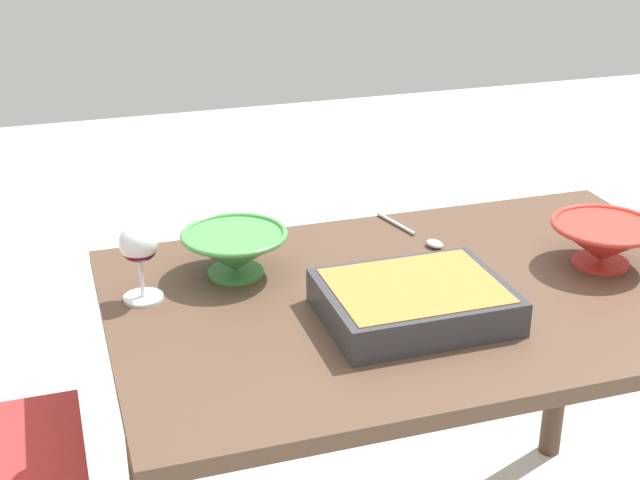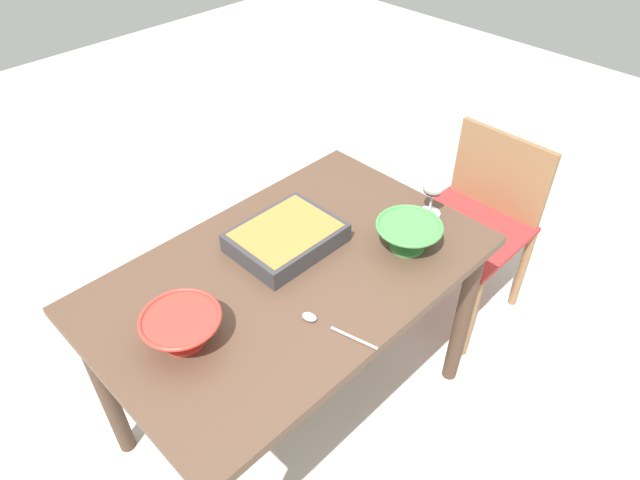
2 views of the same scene
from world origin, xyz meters
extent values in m
plane|color=beige|center=(0.00, 0.00, 0.00)|extent=(8.00, 8.00, 0.00)
cube|color=brown|center=(0.00, 0.00, 0.72)|extent=(1.21, 0.77, 0.03)
cylinder|color=#493427|center=(0.55, -0.32, 0.35)|extent=(0.06, 0.06, 0.70)
cylinder|color=#493427|center=(-0.55, 0.32, 0.35)|extent=(0.06, 0.06, 0.70)
cylinder|color=#493427|center=(0.55, 0.32, 0.35)|extent=(0.06, 0.06, 0.70)
cube|color=#B22D2D|center=(0.88, -0.09, 0.43)|extent=(0.44, 0.44, 0.02)
cube|color=olive|center=(1.09, -0.09, 0.62)|extent=(0.02, 0.42, 0.35)
cylinder|color=olive|center=(0.68, 0.11, 0.21)|extent=(0.04, 0.04, 0.42)
cylinder|color=olive|center=(0.68, -0.30, 0.21)|extent=(0.04, 0.04, 0.42)
cylinder|color=olive|center=(1.09, 0.11, 0.21)|extent=(0.04, 0.04, 0.42)
cylinder|color=olive|center=(1.09, -0.30, 0.21)|extent=(0.04, 0.04, 0.42)
cylinder|color=white|center=(0.52, -0.13, 0.74)|extent=(0.08, 0.08, 0.01)
cylinder|color=white|center=(0.52, -0.13, 0.78)|extent=(0.01, 0.01, 0.07)
ellipsoid|color=white|center=(0.52, -0.13, 0.85)|extent=(0.07, 0.07, 0.07)
ellipsoid|color=#4C0A19|center=(0.52, -0.13, 0.83)|extent=(0.06, 0.06, 0.04)
cube|color=#38383D|center=(0.07, 0.09, 0.76)|extent=(0.33, 0.26, 0.06)
cube|color=#B27A38|center=(0.07, 0.09, 0.79)|extent=(0.30, 0.23, 0.02)
cylinder|color=red|center=(-0.39, 0.00, 0.74)|extent=(0.11, 0.11, 0.01)
cone|color=red|center=(-0.39, 0.00, 0.78)|extent=(0.21, 0.21, 0.08)
torus|color=red|center=(-0.39, 0.00, 0.82)|extent=(0.22, 0.22, 0.01)
cylinder|color=#4C994C|center=(0.33, -0.18, 0.74)|extent=(0.11, 0.11, 0.01)
cone|color=#4C994C|center=(0.33, -0.18, 0.78)|extent=(0.20, 0.20, 0.08)
torus|color=#4C994C|center=(0.33, -0.18, 0.82)|extent=(0.21, 0.21, 0.01)
cylinder|color=silver|center=(-0.07, -0.32, 0.74)|extent=(0.04, 0.14, 0.01)
ellipsoid|color=silver|center=(-0.10, -0.18, 0.74)|extent=(0.04, 0.05, 0.01)
camera|label=1|loc=(0.66, 1.41, 1.52)|focal=50.55mm
camera|label=2|loc=(-0.82, -0.94, 1.90)|focal=31.55mm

